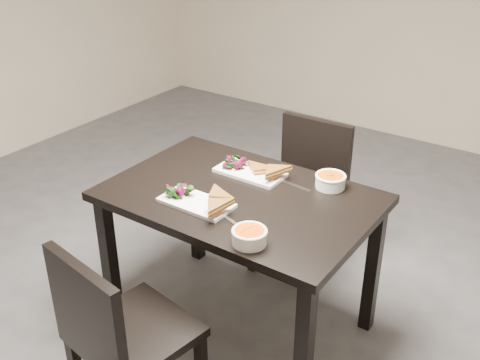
{
  "coord_description": "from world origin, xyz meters",
  "views": [
    {
      "loc": [
        1.54,
        -2.18,
        1.99
      ],
      "look_at": [
        0.25,
        -0.32,
        0.82
      ],
      "focal_mm": 42.77,
      "sensor_mm": 36.0,
      "label": 1
    }
  ],
  "objects_px": {
    "chair_near": "(117,332)",
    "plate_far": "(250,173)",
    "chair_far": "(305,187)",
    "soup_bowl_far": "(330,180)",
    "soup_bowl_near": "(249,236)",
    "table": "(240,213)",
    "plate_near": "(196,203)"
  },
  "relations": [
    {
      "from": "soup_bowl_far",
      "to": "table",
      "type": "bearing_deg",
      "value": -136.54
    },
    {
      "from": "soup_bowl_far",
      "to": "plate_near",
      "type": "bearing_deg",
      "value": -130.4
    },
    {
      "from": "plate_far",
      "to": "plate_near",
      "type": "bearing_deg",
      "value": -94.38
    },
    {
      "from": "table",
      "to": "plate_far",
      "type": "relative_size",
      "value": 3.59
    },
    {
      "from": "chair_far",
      "to": "soup_bowl_far",
      "type": "xyz_separation_m",
      "value": [
        0.33,
        -0.39,
        0.3
      ]
    },
    {
      "from": "plate_far",
      "to": "soup_bowl_far",
      "type": "height_order",
      "value": "soup_bowl_far"
    },
    {
      "from": "chair_near",
      "to": "soup_bowl_far",
      "type": "xyz_separation_m",
      "value": [
        0.34,
        1.05,
        0.3
      ]
    },
    {
      "from": "plate_near",
      "to": "plate_far",
      "type": "distance_m",
      "value": 0.38
    },
    {
      "from": "chair_near",
      "to": "soup_bowl_far",
      "type": "height_order",
      "value": "chair_near"
    },
    {
      "from": "table",
      "to": "chair_near",
      "type": "bearing_deg",
      "value": -92.89
    },
    {
      "from": "chair_near",
      "to": "plate_far",
      "type": "relative_size",
      "value": 2.55
    },
    {
      "from": "chair_near",
      "to": "plate_far",
      "type": "bearing_deg",
      "value": 101.03
    },
    {
      "from": "chair_near",
      "to": "plate_far",
      "type": "height_order",
      "value": "chair_near"
    },
    {
      "from": "plate_near",
      "to": "soup_bowl_near",
      "type": "bearing_deg",
      "value": -18.55
    },
    {
      "from": "chair_near",
      "to": "plate_near",
      "type": "xyz_separation_m",
      "value": [
        -0.06,
        0.58,
        0.27
      ]
    },
    {
      "from": "plate_near",
      "to": "table",
      "type": "bearing_deg",
      "value": 61.7
    },
    {
      "from": "chair_far",
      "to": "soup_bowl_far",
      "type": "distance_m",
      "value": 0.59
    },
    {
      "from": "chair_far",
      "to": "soup_bowl_far",
      "type": "relative_size",
      "value": 5.92
    },
    {
      "from": "table",
      "to": "plate_far",
      "type": "xyz_separation_m",
      "value": [
        -0.07,
        0.19,
        0.11
      ]
    },
    {
      "from": "table",
      "to": "plate_far",
      "type": "distance_m",
      "value": 0.23
    },
    {
      "from": "table",
      "to": "plate_far",
      "type": "bearing_deg",
      "value": 111.02
    },
    {
      "from": "chair_near",
      "to": "plate_far",
      "type": "xyz_separation_m",
      "value": [
        -0.03,
        0.95,
        0.27
      ]
    },
    {
      "from": "chair_far",
      "to": "plate_near",
      "type": "bearing_deg",
      "value": -96.51
    },
    {
      "from": "chair_far",
      "to": "soup_bowl_near",
      "type": "height_order",
      "value": "chair_far"
    },
    {
      "from": "chair_near",
      "to": "chair_far",
      "type": "bearing_deg",
      "value": 98.36
    },
    {
      "from": "table",
      "to": "soup_bowl_near",
      "type": "bearing_deg",
      "value": -50.11
    },
    {
      "from": "chair_near",
      "to": "soup_bowl_near",
      "type": "xyz_separation_m",
      "value": [
        0.3,
        0.45,
        0.3
      ]
    },
    {
      "from": "table",
      "to": "chair_near",
      "type": "relative_size",
      "value": 1.41
    },
    {
      "from": "soup_bowl_far",
      "to": "soup_bowl_near",
      "type": "bearing_deg",
      "value": -94.43
    },
    {
      "from": "chair_far",
      "to": "plate_far",
      "type": "xyz_separation_m",
      "value": [
        -0.05,
        -0.49,
        0.27
      ]
    },
    {
      "from": "table",
      "to": "soup_bowl_far",
      "type": "relative_size",
      "value": 8.36
    },
    {
      "from": "soup_bowl_near",
      "to": "chair_far",
      "type": "bearing_deg",
      "value": 105.98
    }
  ]
}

